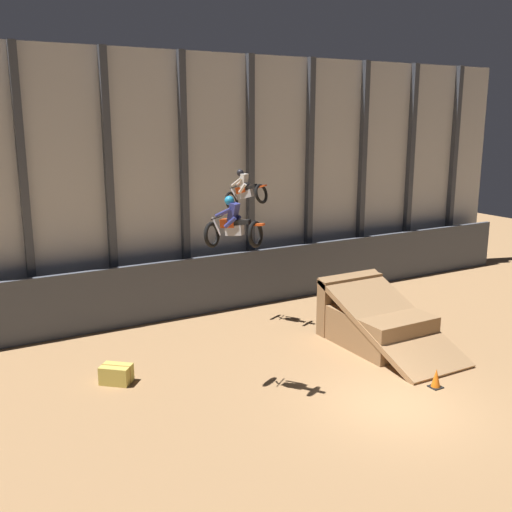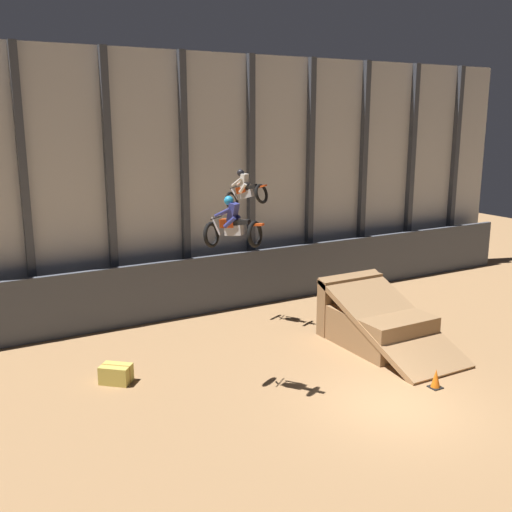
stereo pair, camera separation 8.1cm
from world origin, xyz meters
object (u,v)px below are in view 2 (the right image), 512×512
dirt_ramp (374,322)px  hay_bale_trackside (116,374)px  rider_bike_left_air (232,226)px  rider_bike_right_air (245,191)px  traffic_cone_near_ramp (436,379)px

dirt_ramp → hay_bale_trackside: size_ratio=4.76×
rider_bike_left_air → rider_bike_right_air: 6.00m
rider_bike_left_air → hay_bale_trackside: bearing=108.6°
rider_bike_left_air → traffic_cone_near_ramp: (5.35, -2.69, -4.65)m
rider_bike_right_air → traffic_cone_near_ramp: size_ratio=3.11×
dirt_ramp → rider_bike_right_air: rider_bike_right_air is taller
dirt_ramp → hay_bale_trackside: (-9.01, 1.20, -0.48)m
rider_bike_left_air → traffic_cone_near_ramp: 7.58m
hay_bale_trackside → dirt_ramp: bearing=-7.6°
dirt_ramp → rider_bike_left_air: size_ratio=2.96×
dirt_ramp → traffic_cone_near_ramp: bearing=-102.6°
hay_bale_trackside → rider_bike_right_air: bearing=24.9°
rider_bike_left_air → hay_bale_trackside: rider_bike_left_air is taller
dirt_ramp → hay_bale_trackside: bearing=172.4°
rider_bike_right_air → traffic_cone_near_ramp: (2.19, -7.78, -4.88)m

